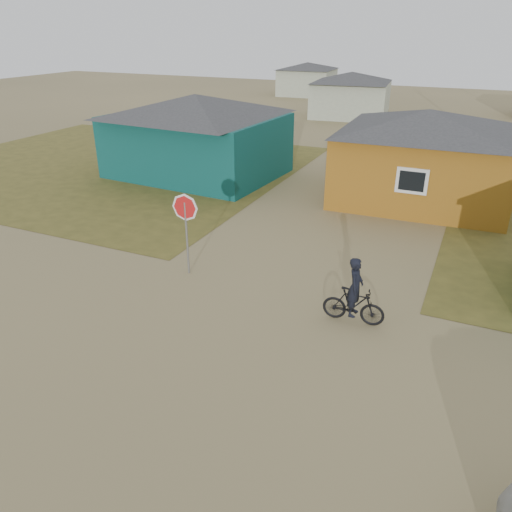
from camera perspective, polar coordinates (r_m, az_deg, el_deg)
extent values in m
plane|color=#918054|center=(11.89, -4.38, -11.64)|extent=(120.00, 120.00, 0.00)
cube|color=brown|center=(29.24, -16.54, 9.95)|extent=(20.00, 18.00, 0.00)
cube|color=#0B3D3B|center=(26.11, -6.74, 12.46)|extent=(8.40, 6.54, 3.00)
pyramid|color=#333335|center=(25.76, -6.97, 16.80)|extent=(8.93, 7.08, 1.00)
cube|color=#965E17|center=(23.08, 18.49, 9.71)|extent=(7.21, 6.24, 3.00)
pyramid|color=#333335|center=(22.69, 19.17, 14.44)|extent=(7.72, 6.76, 0.90)
cube|color=silver|center=(20.13, 17.38, 8.18)|extent=(1.20, 0.06, 1.00)
cube|color=black|center=(20.10, 17.37, 8.16)|extent=(0.95, 0.04, 0.75)
cube|color=#A7AE96|center=(44.00, 10.72, 17.14)|extent=(6.49, 5.60, 2.80)
pyramid|color=#333335|center=(43.80, 10.91, 19.47)|extent=(7.04, 6.15, 0.80)
cube|color=#A7AE96|center=(57.72, 5.84, 19.14)|extent=(5.75, 5.28, 2.70)
pyramid|color=#333335|center=(57.58, 5.92, 20.82)|extent=(6.28, 5.81, 0.70)
cylinder|color=gray|center=(15.30, -7.89, 1.98)|extent=(0.07, 0.07, 2.32)
imported|color=black|center=(13.18, 11.08, -5.56)|extent=(1.63, 0.53, 0.97)
imported|color=black|center=(12.91, 11.27, -3.48)|extent=(0.41, 0.60, 1.59)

